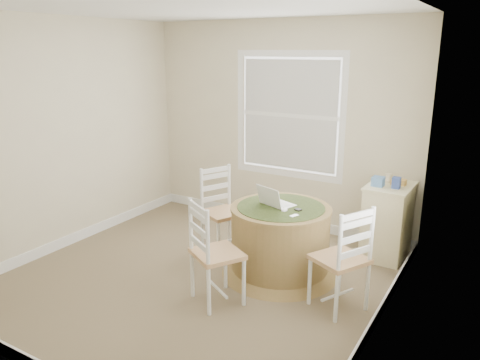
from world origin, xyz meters
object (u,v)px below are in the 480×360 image
Objects in this scene: laptop at (276,202)px; round_table at (280,237)px; chair_right at (340,258)px; corner_chest at (387,221)px; chair_near at (217,253)px; chair_left at (224,212)px.

round_table is at bearing -179.50° from laptop.
chair_right is 1.32m from corner_chest.
chair_near reaches higher than corner_chest.
chair_right is (0.98, 0.46, 0.00)m from chair_near.
chair_near is (-0.24, -0.79, 0.08)m from round_table.
chair_left is at bearing -171.99° from round_table.
round_table is at bearing -76.46° from chair_left.
chair_left is 1.00× the size of chair_near.
round_table is at bearing -128.96° from corner_chest.
laptop reaches higher than corner_chest.
chair_near reaches higher than laptop.
chair_left is 1.15× the size of corner_chest.
laptop is 1.36m from corner_chest.
chair_near is (0.53, -0.95, 0.00)m from chair_left.
chair_left is 1.09m from chair_near.
chair_right reaches higher than laptop.
chair_left reaches higher than corner_chest.
corner_chest is at bearing -113.75° from laptop.
chair_right reaches higher than round_table.
laptop reaches higher than round_table.
corner_chest is at bearing -90.29° from chair_near.
laptop is at bearing -131.92° from corner_chest.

